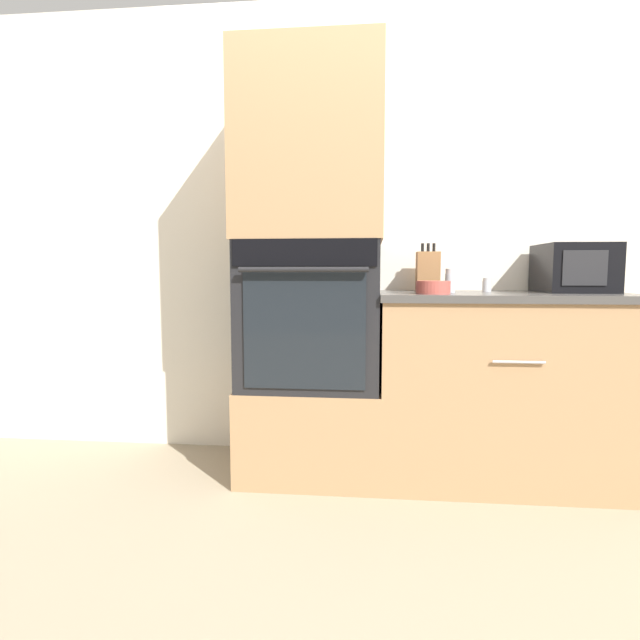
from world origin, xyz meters
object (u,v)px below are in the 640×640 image
object	(u,v)px
bowl	(433,287)
condiment_jar_near	(487,285)
wall_oven	(312,314)
microwave	(573,268)
knife_block	(428,271)
condiment_jar_mid	(450,281)

from	to	relation	value
bowl	condiment_jar_near	world-z (taller)	condiment_jar_near
wall_oven	condiment_jar_near	bearing A→B (deg)	8.05
microwave	condiment_jar_near	world-z (taller)	microwave
condiment_jar_near	bowl	bearing A→B (deg)	-138.93
knife_block	condiment_jar_mid	xyz separation A→B (m)	(0.09, -0.17, -0.05)
wall_oven	condiment_jar_near	world-z (taller)	wall_oven
microwave	condiment_jar_mid	size ratio (longest dim) A/B	3.10
knife_block	bowl	world-z (taller)	knife_block
wall_oven	condiment_jar_near	distance (m)	0.91
microwave	condiment_jar_mid	distance (m)	0.62
wall_oven	knife_block	xyz separation A→B (m)	(0.60, 0.18, 0.21)
knife_block	wall_oven	bearing A→B (deg)	-163.13
condiment_jar_near	condiment_jar_mid	world-z (taller)	condiment_jar_mid
knife_block	condiment_jar_mid	distance (m)	0.19
wall_oven	knife_block	bearing A→B (deg)	16.87
bowl	condiment_jar_mid	distance (m)	0.18
bowl	condiment_jar_near	size ratio (longest dim) A/B	2.29
microwave	condiment_jar_near	bearing A→B (deg)	175.60
wall_oven	condiment_jar_mid	bearing A→B (deg)	1.25
condiment_jar_mid	knife_block	bearing A→B (deg)	118.84
condiment_jar_near	wall_oven	bearing A→B (deg)	-171.95
wall_oven	condiment_jar_mid	size ratio (longest dim) A/B	6.12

